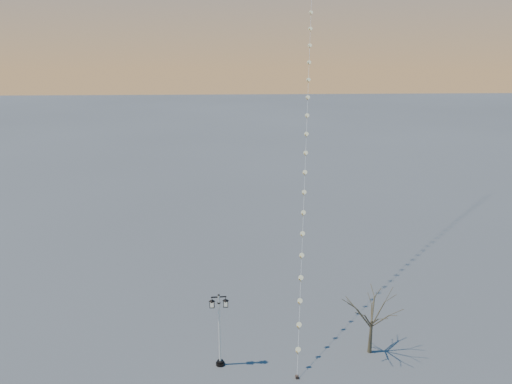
{
  "coord_description": "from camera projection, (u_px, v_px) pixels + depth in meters",
  "views": [
    {
      "loc": [
        -2.05,
        -22.77,
        17.27
      ],
      "look_at": [
        -0.75,
        4.48,
        9.03
      ],
      "focal_mm": 34.99,
      "sensor_mm": 36.0,
      "label": 1
    }
  ],
  "objects": [
    {
      "name": "ground",
      "position": [
        274.0,
        376.0,
        26.86
      ],
      "size": [
        300.0,
        300.0,
        0.0
      ],
      "primitive_type": "plane",
      "color": "#4E4E4E",
      "rests_on": "ground"
    },
    {
      "name": "street_lamp",
      "position": [
        219.0,
        326.0,
        27.09
      ],
      "size": [
        1.11,
        0.49,
        4.39
      ],
      "rotation": [
        0.0,
        0.0,
        0.05
      ],
      "color": "black",
      "rests_on": "ground"
    },
    {
      "name": "bare_tree",
      "position": [
        372.0,
        312.0,
        28.18
      ],
      "size": [
        2.27,
        2.27,
        3.77
      ],
      "rotation": [
        0.0,
        0.0,
        0.13
      ],
      "color": "#473D29",
      "rests_on": "ground"
    },
    {
      "name": "kite_train",
      "position": [
        311.0,
        0.0,
        35.82
      ],
      "size": [
        5.65,
        31.69,
        40.55
      ],
      "rotation": [
        0.0,
        0.0,
        0.38
      ],
      "color": "#302018",
      "rests_on": "ground"
    }
  ]
}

